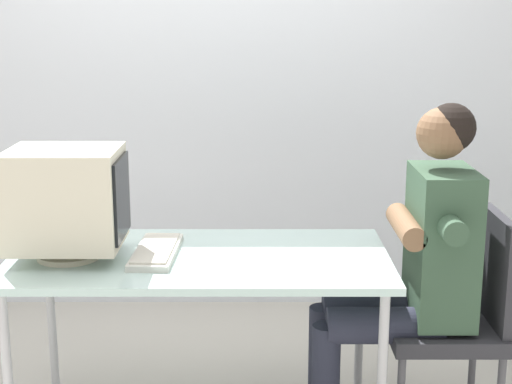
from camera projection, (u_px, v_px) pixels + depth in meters
The scene contains 6 objects.
wall_back at pixel (269, 35), 4.16m from camera, with size 8.00×0.10×3.00m, color silver.
desk at pixel (197, 269), 2.99m from camera, with size 1.45×0.72×0.72m.
crt_monitor at pixel (64, 199), 2.90m from camera, with size 0.42×0.34×0.42m.
keyboard at pixel (154, 251), 2.98m from camera, with size 0.17×0.43×0.03m.
office_chair at pixel (458, 312), 3.03m from camera, with size 0.43×0.43×0.88m.
person_seated at pixel (410, 262), 2.98m from camera, with size 0.73×0.56×1.31m.
Camera 1 is at (0.22, -2.84, 1.65)m, focal length 54.69 mm.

